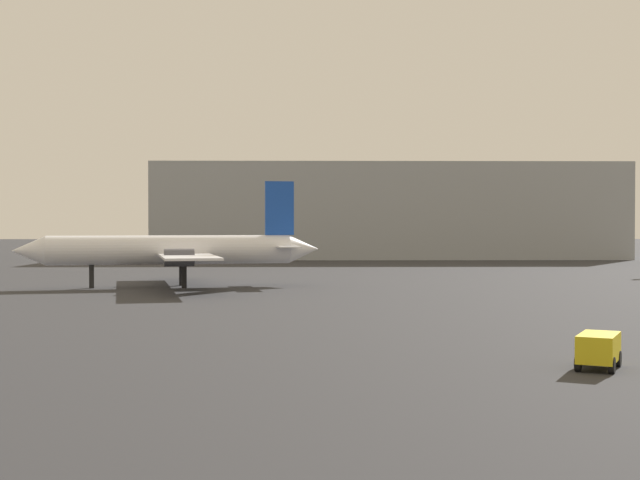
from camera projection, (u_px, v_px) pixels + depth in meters
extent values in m
cylinder|color=white|center=(171.00, 250.00, 74.58)|extent=(20.28, 6.53, 2.44)
cone|color=white|center=(28.00, 251.00, 72.03)|extent=(3.13, 2.94, 2.44)
cone|color=white|center=(303.00, 249.00, 77.13)|extent=(3.13, 2.94, 2.44)
cube|color=white|center=(183.00, 254.00, 74.81)|extent=(9.00, 24.16, 0.19)
cube|color=white|center=(284.00, 246.00, 76.74)|extent=(3.20, 6.84, 0.13)
cube|color=#1947B2|center=(279.00, 208.00, 76.59)|extent=(2.51, 0.75, 4.66)
cylinder|color=#4C4C54|center=(179.00, 258.00, 70.27)|extent=(2.59, 1.87, 1.41)
cylinder|color=#4C4C54|center=(172.00, 254.00, 79.09)|extent=(2.59, 1.87, 1.41)
cube|color=black|center=(92.00, 277.00, 73.18)|extent=(0.46, 0.46, 1.91)
cube|color=black|center=(184.00, 277.00, 73.32)|extent=(0.46, 0.46, 1.91)
cube|color=black|center=(181.00, 274.00, 76.38)|extent=(0.46, 0.46, 1.91)
cube|color=gold|center=(598.00, 347.00, 32.44)|extent=(2.24, 2.73, 1.00)
cylinder|color=black|center=(612.00, 365.00, 31.44)|extent=(0.45, 0.63, 0.60)
cylinder|color=black|center=(578.00, 363.00, 31.94)|extent=(0.45, 0.63, 0.60)
cylinder|color=black|center=(618.00, 359.00, 32.95)|extent=(0.45, 0.63, 0.60)
cylinder|color=black|center=(586.00, 357.00, 33.46)|extent=(0.45, 0.63, 0.60)
cube|color=#999EA3|center=(385.00, 212.00, 141.15)|extent=(71.05, 24.64, 14.48)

